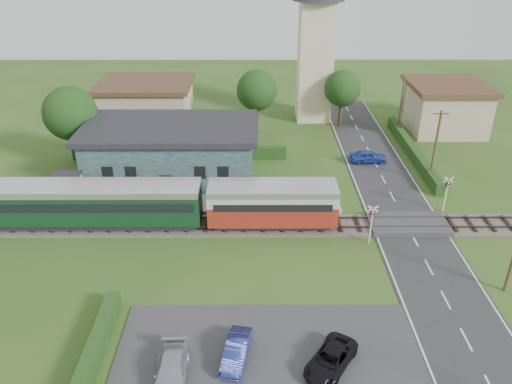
{
  "coord_description": "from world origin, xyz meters",
  "views": [
    {
      "loc": [
        -2.23,
        -31.99,
        21.04
      ],
      "look_at": [
        -2.14,
        4.0,
        2.09
      ],
      "focal_mm": 35.0,
      "sensor_mm": 36.0,
      "label": 1
    }
  ],
  "objects_px": {
    "equipment_hut": "(67,189)",
    "house_west": "(147,104)",
    "pedestrian_far": "(111,197)",
    "car_park_blue": "(236,351)",
    "station_building": "(172,152)",
    "car_on_road": "(368,156)",
    "car_park_dark": "(331,359)",
    "house_east": "(445,107)",
    "church_tower": "(317,35)",
    "train": "(57,203)",
    "crossing_signal_far": "(447,189)",
    "pedestrian_near": "(264,192)",
    "car_park_silver": "(171,372)",
    "crossing_signal_near": "(372,219)"
  },
  "relations": [
    {
      "from": "equipment_hut",
      "to": "house_west",
      "type": "height_order",
      "value": "house_west"
    },
    {
      "from": "pedestrian_far",
      "to": "car_park_blue",
      "type": "bearing_deg",
      "value": -162.66
    },
    {
      "from": "station_building",
      "to": "car_park_blue",
      "type": "bearing_deg",
      "value": -73.59
    },
    {
      "from": "car_on_road",
      "to": "car_park_dark",
      "type": "xyz_separation_m",
      "value": [
        -7.45,
        -26.93,
        -0.06
      ]
    },
    {
      "from": "house_east",
      "to": "equipment_hut",
      "type": "bearing_deg",
      "value": -153.68
    },
    {
      "from": "car_on_road",
      "to": "church_tower",
      "type": "bearing_deg",
      "value": 16.36
    },
    {
      "from": "train",
      "to": "station_building",
      "type": "bearing_deg",
      "value": 49.63
    },
    {
      "from": "house_west",
      "to": "crossing_signal_far",
      "type": "height_order",
      "value": "house_west"
    },
    {
      "from": "train",
      "to": "pedestrian_near",
      "type": "relative_size",
      "value": 22.25
    },
    {
      "from": "car_park_silver",
      "to": "crossing_signal_far",
      "type": "bearing_deg",
      "value": 39.69
    },
    {
      "from": "car_park_blue",
      "to": "car_park_silver",
      "type": "distance_m",
      "value": 3.66
    },
    {
      "from": "equipment_hut",
      "to": "pedestrian_near",
      "type": "relative_size",
      "value": 1.31
    },
    {
      "from": "station_building",
      "to": "car_park_dark",
      "type": "bearing_deg",
      "value": -63.28
    },
    {
      "from": "train",
      "to": "church_tower",
      "type": "relative_size",
      "value": 2.45
    },
    {
      "from": "house_west",
      "to": "car_on_road",
      "type": "xyz_separation_m",
      "value": [
        24.29,
        -10.59,
        -2.12
      ]
    },
    {
      "from": "pedestrian_near",
      "to": "car_park_dark",
      "type": "bearing_deg",
      "value": 112.13
    },
    {
      "from": "house_west",
      "to": "crossing_signal_near",
      "type": "bearing_deg",
      "value": -49.89
    },
    {
      "from": "house_east",
      "to": "car_park_dark",
      "type": "bearing_deg",
      "value": -116.45
    },
    {
      "from": "station_building",
      "to": "pedestrian_far",
      "type": "xyz_separation_m",
      "value": [
        -4.22,
        -6.59,
        -1.32
      ]
    },
    {
      "from": "car_park_silver",
      "to": "car_park_dark",
      "type": "distance_m",
      "value": 8.47
    },
    {
      "from": "train",
      "to": "car_park_blue",
      "type": "relative_size",
      "value": 12.54
    },
    {
      "from": "church_tower",
      "to": "house_west",
      "type": "xyz_separation_m",
      "value": [
        -20.0,
        -3.0,
        -7.43
      ]
    },
    {
      "from": "station_building",
      "to": "car_park_blue",
      "type": "height_order",
      "value": "station_building"
    },
    {
      "from": "car_park_silver",
      "to": "car_park_dark",
      "type": "relative_size",
      "value": 1.09
    },
    {
      "from": "equipment_hut",
      "to": "pedestrian_far",
      "type": "distance_m",
      "value": 3.88
    },
    {
      "from": "equipment_hut",
      "to": "church_tower",
      "type": "height_order",
      "value": "church_tower"
    },
    {
      "from": "equipment_hut",
      "to": "house_west",
      "type": "distance_m",
      "value": 20.05
    },
    {
      "from": "train",
      "to": "crossing_signal_far",
      "type": "distance_m",
      "value": 31.34
    },
    {
      "from": "church_tower",
      "to": "pedestrian_far",
      "type": "height_order",
      "value": "church_tower"
    },
    {
      "from": "pedestrian_near",
      "to": "train",
      "type": "bearing_deg",
      "value": 22.85
    },
    {
      "from": "car_park_blue",
      "to": "car_park_silver",
      "type": "relative_size",
      "value": 0.82
    },
    {
      "from": "pedestrian_far",
      "to": "car_park_dark",
      "type": "bearing_deg",
      "value": -153.05
    },
    {
      "from": "pedestrian_near",
      "to": "house_west",
      "type": "bearing_deg",
      "value": -43.86
    },
    {
      "from": "equipment_hut",
      "to": "pedestrian_far",
      "type": "xyz_separation_m",
      "value": [
        3.78,
        -0.79,
        -0.37
      ]
    },
    {
      "from": "church_tower",
      "to": "pedestrian_near",
      "type": "height_order",
      "value": "church_tower"
    },
    {
      "from": "car_on_road",
      "to": "house_west",
      "type": "bearing_deg",
      "value": 65.29
    },
    {
      "from": "house_east",
      "to": "crossing_signal_far",
      "type": "xyz_separation_m",
      "value": [
        -6.4,
        -19.61,
        -0.66
      ]
    },
    {
      "from": "station_building",
      "to": "car_park_silver",
      "type": "bearing_deg",
      "value": -82.04
    },
    {
      "from": "train",
      "to": "car_park_blue",
      "type": "distance_m",
      "value": 20.08
    },
    {
      "from": "car_park_dark",
      "to": "car_on_road",
      "type": "bearing_deg",
      "value": 107.55
    },
    {
      "from": "crossing_signal_near",
      "to": "pedestrian_near",
      "type": "xyz_separation_m",
      "value": [
        -7.82,
        5.6,
        -0.72
      ]
    },
    {
      "from": "car_park_blue",
      "to": "car_park_dark",
      "type": "bearing_deg",
      "value": 3.32
    },
    {
      "from": "equipment_hut",
      "to": "pedestrian_near",
      "type": "bearing_deg",
      "value": -0.02
    },
    {
      "from": "church_tower",
      "to": "crossing_signal_near",
      "type": "relative_size",
      "value": 5.37
    },
    {
      "from": "house_east",
      "to": "crossing_signal_far",
      "type": "distance_m",
      "value": 20.64
    },
    {
      "from": "church_tower",
      "to": "pedestrian_near",
      "type": "distance_m",
      "value": 25.28
    },
    {
      "from": "train",
      "to": "crossing_signal_near",
      "type": "distance_m",
      "value": 24.17
    },
    {
      "from": "church_tower",
      "to": "crossing_signal_near",
      "type": "height_order",
      "value": "church_tower"
    },
    {
      "from": "pedestrian_near",
      "to": "pedestrian_far",
      "type": "relative_size",
      "value": 1.05
    },
    {
      "from": "car_park_blue",
      "to": "pedestrian_near",
      "type": "distance_m",
      "value": 17.23
    }
  ]
}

